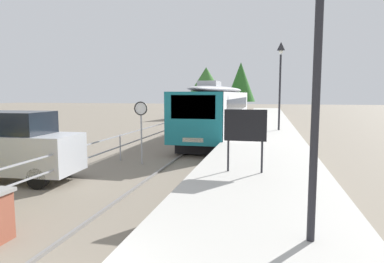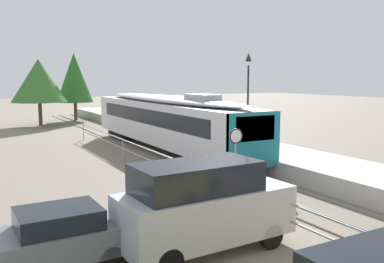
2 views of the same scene
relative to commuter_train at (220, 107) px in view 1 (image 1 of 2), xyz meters
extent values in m
plane|color=slate|center=(-3.00, -0.08, -2.14)|extent=(160.00, 160.00, 0.00)
cube|color=slate|center=(0.00, -0.08, -2.11)|extent=(3.20, 60.00, 0.06)
cube|color=slate|center=(-0.72, -0.08, -2.04)|extent=(0.08, 60.00, 0.08)
cube|color=slate|center=(0.72, -0.08, -2.04)|extent=(0.08, 60.00, 0.08)
cube|color=silver|center=(0.00, 0.11, -0.18)|extent=(2.80, 18.62, 2.55)
cube|color=#19757F|center=(0.00, -9.10, -0.18)|extent=(2.80, 0.24, 2.55)
cube|color=black|center=(0.00, -9.18, 0.38)|extent=(2.13, 0.08, 1.12)
cube|color=black|center=(0.00, 0.11, 0.23)|extent=(2.82, 15.64, 0.92)
ellipsoid|color=#A8AAAF|center=(0.00, 0.11, 1.28)|extent=(2.69, 17.88, 0.44)
cube|color=#A8AAAF|center=(0.00, -4.55, 1.56)|extent=(1.10, 2.20, 0.36)
cube|color=#EAE5C6|center=(0.00, -9.17, -1.17)|extent=(1.00, 0.10, 0.20)
cube|color=black|center=(0.00, -6.80, -1.73)|extent=(2.24, 3.20, 0.55)
cube|color=black|center=(0.00, 7.02, -1.73)|extent=(2.24, 3.20, 0.55)
cube|color=#B7B5AD|center=(3.25, -0.08, -1.69)|extent=(3.90, 60.00, 0.90)
cylinder|color=#232328|center=(4.11, -19.48, 1.06)|extent=(0.12, 0.12, 4.60)
cylinder|color=#232328|center=(4.11, -3.07, 1.06)|extent=(0.12, 0.12, 4.60)
pyramid|color=#232328|center=(4.11, -3.07, 3.86)|extent=(0.34, 0.34, 0.50)
sphere|color=silver|center=(4.11, -3.07, 3.54)|extent=(0.24, 0.24, 0.24)
cylinder|color=#232328|center=(2.33, -15.03, -0.79)|extent=(0.06, 0.06, 0.90)
cylinder|color=#232328|center=(3.29, -15.03, -0.79)|extent=(0.06, 0.06, 0.90)
cube|color=black|center=(2.81, -15.03, 0.11)|extent=(1.20, 0.08, 0.90)
cylinder|color=#9EA0A5|center=(-2.03, -10.61, -1.04)|extent=(0.07, 0.07, 2.20)
cylinder|color=white|center=(-2.03, -10.63, 0.36)|extent=(0.60, 0.03, 0.60)
torus|color=black|center=(-2.03, -10.64, 0.36)|extent=(0.61, 0.05, 0.61)
cube|color=#9EA0A5|center=(-3.30, -10.08, -0.94)|extent=(0.05, 36.00, 0.05)
cube|color=#9EA0A5|center=(-3.30, -10.08, -1.46)|extent=(0.05, 36.00, 0.05)
cylinder|color=#9EA0A5|center=(-3.30, -10.08, -1.52)|extent=(0.06, 0.06, 1.25)
cylinder|color=#9EA0A5|center=(-3.30, -1.08, -1.52)|extent=(0.06, 0.06, 1.25)
cylinder|color=#9EA0A5|center=(-3.30, 7.92, -1.52)|extent=(0.06, 0.06, 1.25)
cube|color=#B7BABF|center=(-5.60, -14.34, -1.11)|extent=(4.98, 2.16, 1.35)
cube|color=black|center=(-5.90, -14.35, -0.03)|extent=(3.47, 1.86, 0.80)
cylinder|color=black|center=(-4.02, -13.42, -1.78)|extent=(0.73, 0.27, 0.72)
cylinder|color=black|center=(-3.95, -15.12, -1.78)|extent=(0.73, 0.27, 0.72)
cylinder|color=brown|center=(-0.32, 22.90, -1.11)|extent=(0.36, 0.36, 2.07)
cone|color=#286023|center=(-0.32, 22.90, 2.61)|extent=(3.98, 3.98, 5.37)
cylinder|color=brown|center=(-4.56, 19.64, -0.96)|extent=(0.36, 0.36, 2.36)
cone|color=#38702D|center=(-4.56, 19.64, 2.33)|extent=(5.36, 5.36, 4.22)
camera|label=1|loc=(3.42, -24.78, 1.00)|focal=31.94mm
camera|label=2|loc=(-11.28, -23.86, 2.61)|focal=38.99mm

